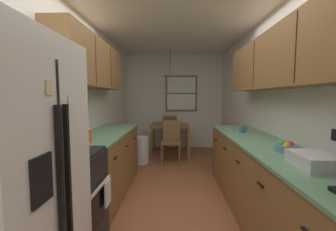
{
  "coord_description": "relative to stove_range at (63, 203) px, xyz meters",
  "views": [
    {
      "loc": [
        -0.01,
        -2.39,
        1.41
      ],
      "look_at": [
        -0.11,
        1.33,
        1.09
      ],
      "focal_mm": 23.32,
      "sensor_mm": 36.0,
      "label": 1
    }
  ],
  "objects": [
    {
      "name": "counter_right",
      "position": [
        1.99,
        0.53,
        -0.02
      ],
      "size": [
        0.64,
        3.17,
        0.9
      ],
      "color": "brown",
      "rests_on": "ground"
    },
    {
      "name": "dining_chair_near",
      "position": [
        0.92,
        2.76,
        0.03
      ],
      "size": [
        0.41,
        0.41,
        0.9
      ],
      "color": "brown",
      "rests_on": "ground"
    },
    {
      "name": "dish_towel",
      "position": [
        0.35,
        0.16,
        0.03
      ],
      "size": [
        0.02,
        0.16,
        0.24
      ],
      "primitive_type": "cube",
      "color": "white"
    },
    {
      "name": "ceiling_slab",
      "position": [
        0.99,
        1.57,
        2.12
      ],
      "size": [
        4.4,
        9.0,
        0.08
      ],
      "primitive_type": "cube",
      "color": "white"
    },
    {
      "name": "fruit_bowl",
      "position": [
        2.03,
        0.21,
        0.47
      ],
      "size": [
        0.22,
        0.22,
        0.09
      ],
      "color": "#597F9E",
      "rests_on": "counter_right"
    },
    {
      "name": "wall_right",
      "position": [
        2.34,
        1.57,
        0.8
      ],
      "size": [
        0.1,
        9.0,
        2.55
      ],
      "primitive_type": "cube",
      "color": "silver",
      "rests_on": "ground"
    },
    {
      "name": "trash_bin",
      "position": [
        0.29,
        2.7,
        -0.19
      ],
      "size": [
        0.32,
        0.32,
        0.57
      ],
      "primitive_type": "cylinder",
      "color": "silver",
      "rests_on": "ground"
    },
    {
      "name": "storage_canister",
      "position": [
        -0.01,
        0.57,
        0.51
      ],
      "size": [
        0.12,
        0.12,
        0.16
      ],
      "color": "#D84C19",
      "rests_on": "counter_left"
    },
    {
      "name": "dining_table",
      "position": [
        0.88,
        3.42,
        0.16
      ],
      "size": [
        0.92,
        0.9,
        0.74
      ],
      "color": "brown",
      "rests_on": "ground"
    },
    {
      "name": "microwave_over_range",
      "position": [
        -0.11,
        0.0,
        1.22
      ],
      "size": [
        0.39,
        0.64,
        0.36
      ],
      "color": "white"
    },
    {
      "name": "wall_left",
      "position": [
        -0.36,
        1.57,
        0.8
      ],
      "size": [
        0.1,
        9.0,
        2.55
      ],
      "primitive_type": "cube",
      "color": "silver",
      "rests_on": "ground"
    },
    {
      "name": "upper_cabinets_left",
      "position": [
        -0.15,
        1.21,
        1.39
      ],
      "size": [
        0.33,
        1.96,
        0.65
      ],
      "color": "brown"
    },
    {
      "name": "wall_back",
      "position": [
        0.99,
        4.22,
        0.8
      ],
      "size": [
        4.4,
        0.1,
        2.55
      ],
      "primitive_type": "cube",
      "color": "silver",
      "rests_on": "ground"
    },
    {
      "name": "ground_plane",
      "position": [
        0.99,
        1.57,
        -0.47
      ],
      "size": [
        12.0,
        12.0,
        0.0
      ],
      "primitive_type": "plane",
      "color": "brown"
    },
    {
      "name": "pendant_light",
      "position": [
        0.88,
        3.42,
        1.49
      ],
      "size": [
        0.32,
        0.32,
        0.64
      ],
      "color": "black"
    },
    {
      "name": "counter_left",
      "position": [
        -0.01,
        1.26,
        -0.02
      ],
      "size": [
        0.64,
        1.88,
        0.9
      ],
      "color": "brown",
      "rests_on": "ground"
    },
    {
      "name": "dining_chair_far",
      "position": [
        0.86,
        4.08,
        0.03
      ],
      "size": [
        0.44,
        0.44,
        0.9
      ],
      "color": "brown",
      "rests_on": "ground"
    },
    {
      "name": "stove_range",
      "position": [
        0.0,
        0.0,
        0.0
      ],
      "size": [
        0.66,
        0.63,
        1.1
      ],
      "color": "black",
      "rests_on": "ground"
    },
    {
      "name": "mug_by_coffeemaker",
      "position": [
        1.96,
        1.28,
        0.47
      ],
      "size": [
        0.12,
        0.08,
        0.09
      ],
      "color": "#335999",
      "rests_on": "counter_right"
    },
    {
      "name": "back_window",
      "position": [
        1.18,
        4.14,
        1.03
      ],
      "size": [
        0.85,
        0.05,
        0.96
      ],
      "color": "brown"
    },
    {
      "name": "dish_rack",
      "position": [
        2.01,
        -0.26,
        0.48
      ],
      "size": [
        0.28,
        0.34,
        0.1
      ],
      "primitive_type": "cube",
      "color": "silver",
      "rests_on": "counter_right"
    },
    {
      "name": "upper_cabinets_right",
      "position": [
        2.13,
        0.48,
        1.34
      ],
      "size": [
        0.33,
        2.85,
        0.62
      ],
      "color": "brown"
    }
  ]
}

